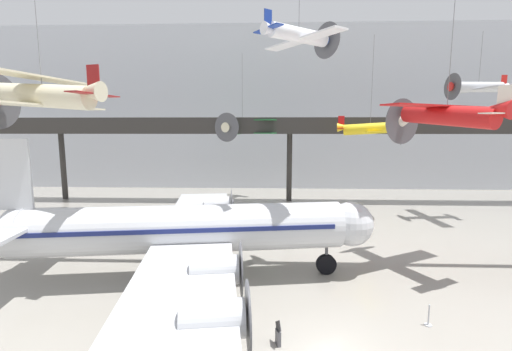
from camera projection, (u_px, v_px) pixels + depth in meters
hangar_back_wall at (286, 109)px, 54.13m from camera, size 140.00×3.00×25.13m
mezzanine_walkway at (290, 131)px, 43.09m from camera, size 110.00×3.20×10.79m
airliner_silver_main at (180, 230)px, 21.03m from camera, size 24.96×28.57×8.88m
suspended_plane_green_biplane at (242, 128)px, 43.79m from camera, size 9.26×8.23×10.89m
suspended_plane_white_twin at (299, 35)px, 20.96m from camera, size 5.41×5.83×4.97m
suspended_plane_cream_biplane at (42, 95)px, 19.74m from camera, size 8.10×9.78×9.48m
suspended_plane_yellow_lowwing at (370, 129)px, 35.44m from camera, size 6.81×8.18×10.95m
suspended_plane_silver_racer at (478, 87)px, 34.34m from camera, size 6.13×7.50×6.68m
suspended_plane_red_highwing at (447, 115)px, 22.10m from camera, size 9.01×8.00×10.51m
stanchion_barrier at (428, 319)px, 16.50m from camera, size 0.36×0.36×1.08m
info_sign_pedestal at (278, 335)px, 14.98m from camera, size 0.26×0.76×1.24m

